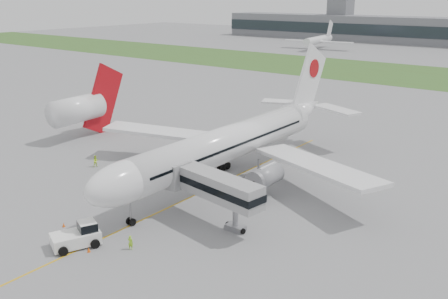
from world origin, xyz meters
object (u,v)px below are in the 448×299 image
Objects in this scene: pushback_tug at (79,235)px; neighbor_aircraft at (81,108)px; jet_bridge at (210,185)px; ground_crew_near at (130,242)px; airliner at (232,141)px.

pushback_tug is 44.17m from neighbor_aircraft.
ground_crew_near is at bearing -95.26° from jet_bridge.
neighbor_aircraft reaches higher than pushback_tug.
ground_crew_near is (4.31, -23.84, -4.86)m from airliner.
jet_bridge is 44.56m from neighbor_aircraft.
jet_bridge is (7.60, 13.06, 3.58)m from pushback_tug.
pushback_tug is at bearing 7.31° from ground_crew_near.
neighbor_aircraft is at bearing -52.52° from ground_crew_near.
pushback_tug is at bearing -43.70° from neighbor_aircraft.
jet_bridge is at bearing -125.12° from ground_crew_near.
airliner reaches higher than neighbor_aircraft.
airliner is 3.82× the size of jet_bridge.
jet_bridge is at bearing -24.05° from neighbor_aircraft.
airliner is 26.99m from pushback_tug.
pushback_tug is (-0.75, -26.61, -4.48)m from airliner.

